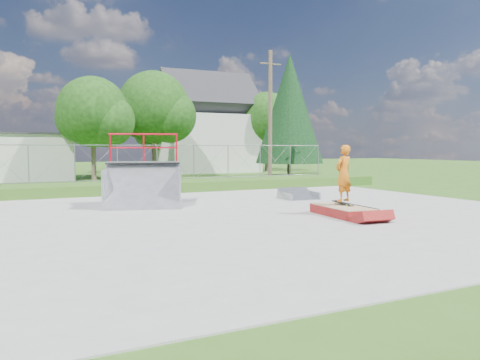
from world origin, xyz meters
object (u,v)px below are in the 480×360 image
at_px(grind_box, 342,211).
at_px(flat_bank_ramp, 299,194).
at_px(quarter_pipe, 143,170).
at_px(skater, 343,176).

bearing_deg(grind_box, flat_bank_ramp, 77.49).
bearing_deg(quarter_pipe, skater, -25.81).
distance_m(flat_bank_ramp, skater, 4.82).
xyz_separation_m(flat_bank_ramp, skater, (-1.27, -4.53, 1.07)).
bearing_deg(flat_bank_ramp, skater, -99.46).
distance_m(quarter_pipe, flat_bank_ramp, 6.61).
xyz_separation_m(grind_box, flat_bank_ramp, (1.44, 4.70, 0.04)).
bearing_deg(quarter_pipe, flat_bank_ramp, 14.26).
height_order(grind_box, flat_bank_ramp, flat_bank_ramp).
bearing_deg(grind_box, quarter_pipe, 139.80).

